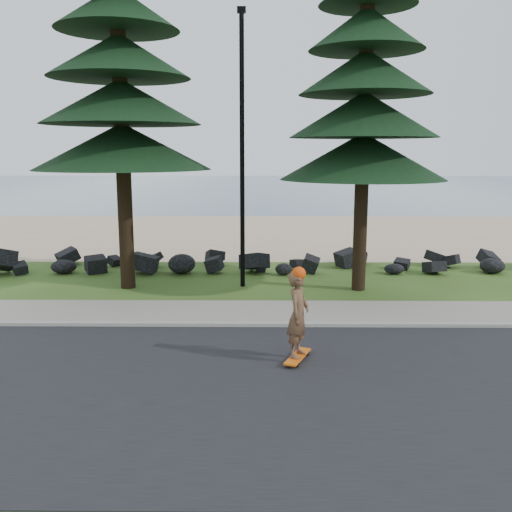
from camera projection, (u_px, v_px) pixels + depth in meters
The scene contains 10 objects.
ground at pixel (238, 316), 14.46m from camera, with size 160.00×160.00×0.00m, color #2E4515.
road at pixel (228, 388), 10.04m from camera, with size 160.00×7.00×0.02m, color black.
kerb at pixel (237, 324), 13.57m from camera, with size 160.00×0.20×0.10m, color gray.
sidewalk at pixel (239, 312), 14.65m from camera, with size 160.00×2.00×0.08m, color gray.
beach_sand at pixel (250, 233), 28.71m from camera, with size 160.00×15.00×0.01m, color tan.
ocean at pixel (257, 187), 64.60m from camera, with size 160.00×58.00×0.01m, color #395A6D.
seawall_boulders at pixel (245, 270), 19.97m from camera, with size 60.00×2.40×1.10m, color black, non-canonical shape.
pine_right at pixel (368, 7), 15.71m from camera, with size 4.80×4.80×12.72m.
lamp_post at pixel (242, 150), 16.85m from camera, with size 0.25×0.14×8.14m.
skateboarder at pixel (298, 315), 11.17m from camera, with size 0.61×1.04×1.90m.
Camera 1 is at (0.60, -13.93, 4.14)m, focal length 40.00 mm.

